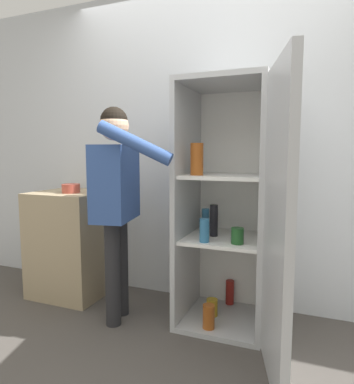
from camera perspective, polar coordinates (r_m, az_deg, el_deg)
name	(u,v)px	position (r m, az deg, el deg)	size (l,w,h in m)	color
ground_plane	(170,364)	(2.23, -1.22, -26.75)	(12.00, 12.00, 0.00)	#4C4742
wall_back	(216,147)	(2.80, 6.57, 7.50)	(7.00, 0.06, 2.55)	silver
refrigerator	(236,209)	(2.34, 9.75, -2.88)	(0.81, 1.19, 1.71)	#B7BABC
person	(116,188)	(2.47, -10.06, 0.60)	(0.67, 0.55, 1.54)	#262628
counter	(73,243)	(3.14, -17.01, -8.09)	(0.60, 0.56, 0.90)	tan
bowl	(71,188)	(2.97, -17.26, 0.58)	(0.15, 0.15, 0.07)	#B24738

